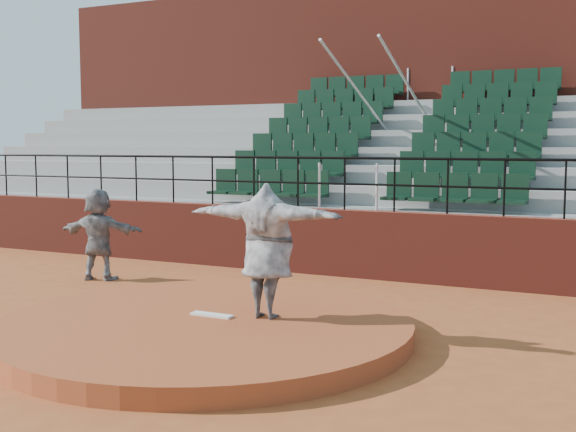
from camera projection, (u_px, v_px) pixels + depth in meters
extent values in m
plane|color=#A24E24|center=(206.00, 337.00, 9.64)|extent=(90.00, 90.00, 0.00)
cylinder|color=#A34824|center=(206.00, 328.00, 9.62)|extent=(5.50, 5.50, 0.25)
cube|color=white|center=(212.00, 315.00, 9.74)|extent=(0.60, 0.15, 0.03)
cube|color=maroon|center=(344.00, 243.00, 14.04)|extent=(24.00, 0.30, 1.30)
cylinder|color=black|center=(345.00, 158.00, 13.88)|extent=(24.00, 0.05, 0.05)
cylinder|color=black|center=(345.00, 184.00, 13.93)|extent=(24.00, 0.04, 0.04)
cylinder|color=black|center=(6.00, 175.00, 17.86)|extent=(0.04, 0.04, 1.00)
cylinder|color=black|center=(36.00, 176.00, 17.42)|extent=(0.04, 0.04, 1.00)
cylinder|color=black|center=(68.00, 177.00, 16.98)|extent=(0.04, 0.04, 1.00)
cylinder|color=black|center=(101.00, 178.00, 16.55)|extent=(0.04, 0.04, 1.00)
cylinder|color=black|center=(136.00, 179.00, 16.11)|extent=(0.04, 0.04, 1.00)
cylinder|color=black|center=(173.00, 180.00, 15.67)|extent=(0.04, 0.04, 1.00)
cylinder|color=black|center=(212.00, 181.00, 15.24)|extent=(0.04, 0.04, 1.00)
cylinder|color=black|center=(254.00, 182.00, 14.80)|extent=(0.04, 0.04, 1.00)
cylinder|color=black|center=(298.00, 183.00, 14.37)|extent=(0.04, 0.04, 1.00)
cylinder|color=black|center=(345.00, 184.00, 13.93)|extent=(0.04, 0.04, 1.00)
cylinder|color=black|center=(394.00, 185.00, 13.49)|extent=(0.04, 0.04, 1.00)
cylinder|color=black|center=(448.00, 187.00, 13.06)|extent=(0.04, 0.04, 1.00)
cylinder|color=black|center=(504.00, 188.00, 12.62)|extent=(0.04, 0.04, 1.00)
cylinder|color=black|center=(565.00, 190.00, 12.18)|extent=(0.04, 0.04, 1.00)
cube|color=gray|center=(355.00, 239.00, 14.56)|extent=(24.00, 0.85, 1.30)
cube|color=black|center=(268.00, 187.00, 15.33)|extent=(2.75, 0.48, 0.72)
cube|color=black|center=(454.00, 192.00, 13.60)|extent=(2.75, 0.48, 0.72)
cube|color=gray|center=(369.00, 225.00, 15.30)|extent=(24.00, 0.85, 1.70)
cube|color=black|center=(286.00, 167.00, 16.05)|extent=(2.75, 0.48, 0.72)
cube|color=black|center=(464.00, 170.00, 14.32)|extent=(2.75, 0.48, 0.72)
cube|color=gray|center=(382.00, 213.00, 16.04)|extent=(24.00, 0.85, 2.10)
cube|color=black|center=(302.00, 149.00, 16.77)|extent=(2.75, 0.48, 0.72)
cube|color=black|center=(473.00, 149.00, 15.05)|extent=(2.75, 0.48, 0.72)
cube|color=gray|center=(394.00, 201.00, 16.78)|extent=(24.00, 0.85, 2.50)
cube|color=black|center=(317.00, 132.00, 17.49)|extent=(2.75, 0.48, 0.72)
cube|color=black|center=(482.00, 131.00, 15.77)|extent=(2.75, 0.48, 0.72)
cube|color=gray|center=(405.00, 190.00, 17.52)|extent=(24.00, 0.85, 2.90)
cube|color=black|center=(330.00, 117.00, 18.21)|extent=(2.75, 0.48, 0.72)
cube|color=black|center=(490.00, 114.00, 16.49)|extent=(2.75, 0.48, 0.72)
cube|color=gray|center=(415.00, 181.00, 18.26)|extent=(24.00, 0.85, 3.30)
cube|color=black|center=(343.00, 102.00, 18.93)|extent=(2.75, 0.48, 0.72)
cube|color=black|center=(497.00, 98.00, 17.21)|extent=(2.75, 0.48, 0.72)
cube|color=gray|center=(424.00, 171.00, 19.00)|extent=(24.00, 0.85, 3.70)
cube|color=black|center=(354.00, 89.00, 19.65)|extent=(2.75, 0.48, 0.72)
cube|color=black|center=(503.00, 84.00, 17.93)|extent=(2.75, 0.48, 0.72)
cylinder|color=silver|center=(370.00, 108.00, 16.83)|extent=(0.06, 5.97, 2.46)
cylinder|color=silver|center=(421.00, 107.00, 16.30)|extent=(0.06, 5.97, 2.46)
cube|color=maroon|center=(443.00, 110.00, 20.55)|extent=(24.00, 3.00, 7.10)
imported|color=black|center=(267.00, 251.00, 9.59)|extent=(2.23, 0.63, 1.81)
imported|color=black|center=(99.00, 234.00, 13.63)|extent=(1.70, 0.89, 1.75)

